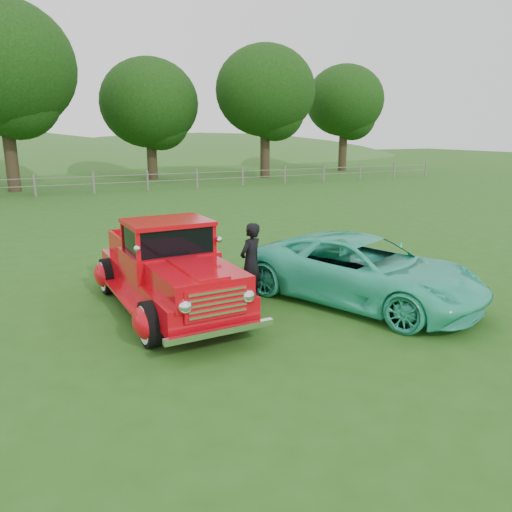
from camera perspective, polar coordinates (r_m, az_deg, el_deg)
name	(u,v)px	position (r m, az deg, el deg)	size (l,w,h in m)	color
ground	(276,338)	(8.51, 2.26, -9.39)	(140.00, 140.00, 0.00)	#255015
distant_hills	(19,199)	(66.86, -25.44, 5.94)	(116.00, 60.00, 18.00)	#305D22
fence_line	(94,183)	(29.28, -18.06, 7.97)	(48.00, 0.12, 1.20)	#6C655C
tree_near_west	(0,66)	(32.10, -27.17, 18.74)	(8.00, 8.00, 10.42)	#312418
tree_near_east	(149,103)	(36.98, -12.10, 16.70)	(6.80, 6.80, 8.33)	#312418
tree_mid_east	(265,91)	(37.87, 1.06, 18.33)	(7.20, 7.20, 9.44)	#312418
tree_far_east	(345,101)	(44.99, 10.11, 17.06)	(6.60, 6.60, 8.86)	#312418
red_pickup	(168,270)	(9.73, -9.99, -1.58)	(2.43, 5.07, 1.78)	black
teal_sedan	(363,270)	(10.26, 12.10, -1.58)	(2.23, 4.83, 1.34)	#32CBA3
man	(251,262)	(10.09, -0.60, -0.71)	(0.59, 0.39, 1.61)	black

